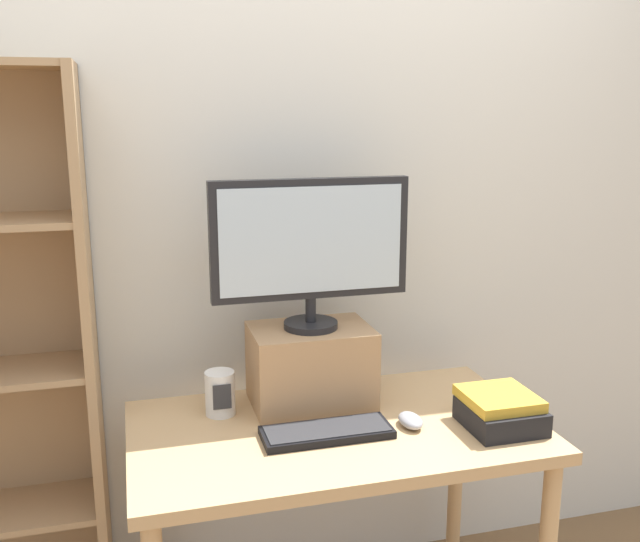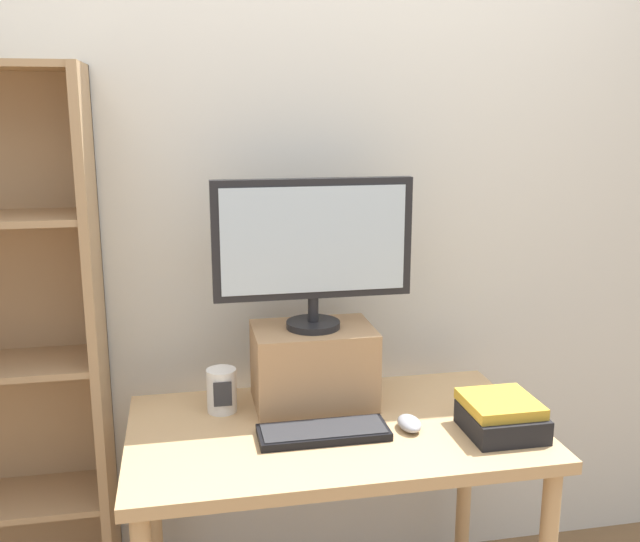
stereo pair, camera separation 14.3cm
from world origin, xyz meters
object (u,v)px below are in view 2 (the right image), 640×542
object	(u,v)px
desk_speaker	(222,390)
computer_monitor	(313,245)
riser_box	(313,365)
book_stack	(501,416)
computer_mouse	(409,423)
keyboard	(323,432)
desk	(334,456)

from	to	relation	value
desk_speaker	computer_monitor	bearing A→B (deg)	1.97
riser_box	book_stack	xyz separation A→B (m)	(0.48, -0.31, -0.07)
computer_monitor	computer_mouse	size ratio (longest dim) A/B	5.73
computer_monitor	computer_mouse	distance (m)	0.59
keyboard	book_stack	world-z (taller)	book_stack
computer_monitor	desk_speaker	distance (m)	0.52
desk	riser_box	xyz separation A→B (m)	(-0.03, 0.18, 0.22)
riser_box	computer_mouse	distance (m)	0.35
book_stack	riser_box	bearing A→B (deg)	147.20
riser_box	computer_monitor	xyz separation A→B (m)	(0.00, -0.00, 0.38)
desk_speaker	keyboard	bearing A→B (deg)	-40.28
computer_mouse	keyboard	bearing A→B (deg)	179.08
computer_monitor	book_stack	distance (m)	0.73
desk	computer_monitor	distance (m)	0.62
desk	riser_box	size ratio (longest dim) A/B	3.21
desk	book_stack	bearing A→B (deg)	-16.26
computer_monitor	keyboard	size ratio (longest dim) A/B	1.63
desk_speaker	desk	bearing A→B (deg)	-28.21
computer_monitor	computer_mouse	bearing A→B (deg)	-45.73
riser_box	book_stack	world-z (taller)	riser_box
computer_mouse	desk_speaker	bearing A→B (deg)	156.00
desk	computer_monitor	size ratio (longest dim) A/B	1.97
desk	keyboard	size ratio (longest dim) A/B	3.21
desk	computer_monitor	world-z (taller)	computer_monitor
desk	desk_speaker	distance (m)	0.39
riser_box	computer_mouse	xyz separation A→B (m)	(0.23, -0.24, -0.10)
riser_box	keyboard	world-z (taller)	riser_box
desk	book_stack	distance (m)	0.49
computer_mouse	book_stack	distance (m)	0.26
riser_box	computer_mouse	world-z (taller)	riser_box
keyboard	computer_mouse	world-z (taller)	computer_mouse
keyboard	computer_mouse	bearing A→B (deg)	-0.92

